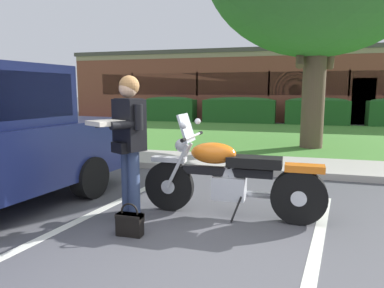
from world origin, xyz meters
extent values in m
plane|color=#4C4C51|center=(0.00, 0.00, 0.00)|extent=(140.00, 140.00, 0.00)
cube|color=#ADA89E|center=(0.00, 3.58, 0.06)|extent=(60.00, 0.20, 0.12)
cube|color=#ADA89E|center=(0.00, 4.43, 0.04)|extent=(60.00, 1.50, 0.08)
cube|color=#478433|center=(0.00, 9.38, 0.03)|extent=(60.00, 8.38, 0.06)
cube|color=silver|center=(-1.52, 0.20, 0.00)|extent=(0.70, 4.38, 0.01)
cube|color=silver|center=(1.16, 0.20, 0.00)|extent=(0.70, 4.38, 0.01)
cylinder|color=black|center=(-0.56, 1.28, 0.32)|extent=(0.64, 0.11, 0.64)
cylinder|color=silver|center=(-0.56, 1.28, 0.32)|extent=(0.18, 0.12, 0.18)
cylinder|color=black|center=(1.04, 1.25, 0.32)|extent=(0.64, 0.19, 0.64)
cylinder|color=silver|center=(1.04, 1.25, 0.32)|extent=(0.18, 0.20, 0.18)
cube|color=silver|center=(-0.56, 1.28, 0.67)|extent=(0.44, 0.15, 0.06)
cube|color=orange|center=(1.09, 1.25, 0.66)|extent=(0.44, 0.21, 0.08)
cylinder|color=silver|center=(-0.43, 1.20, 0.60)|extent=(0.31, 0.05, 0.58)
cylinder|color=silver|center=(-0.42, 1.36, 0.60)|extent=(0.31, 0.05, 0.58)
sphere|color=silver|center=(-0.39, 1.28, 0.86)|extent=(0.17, 0.17, 0.17)
cylinder|color=silver|center=(-0.25, 1.28, 0.98)|extent=(0.04, 0.72, 0.03)
cylinder|color=black|center=(-0.25, 0.92, 0.98)|extent=(0.05, 0.10, 0.04)
cylinder|color=black|center=(-0.24, 1.64, 0.98)|extent=(0.05, 0.10, 0.04)
sphere|color=silver|center=(-0.27, 0.98, 1.14)|extent=(0.08, 0.08, 0.08)
sphere|color=silver|center=(-0.26, 1.58, 1.14)|extent=(0.08, 0.08, 0.08)
cube|color=#B2BCC6|center=(-0.33, 1.28, 1.08)|extent=(0.15, 0.36, 0.35)
cube|color=black|center=(0.19, 1.27, 0.56)|extent=(1.10, 0.12, 0.10)
ellipsoid|color=orange|center=(0.02, 1.27, 0.78)|extent=(0.57, 0.33, 0.26)
cube|color=black|center=(0.52, 1.26, 0.70)|extent=(0.64, 0.29, 0.12)
cube|color=silver|center=(0.22, 1.27, 0.36)|extent=(0.40, 0.25, 0.28)
cylinder|color=silver|center=(0.19, 1.27, 0.52)|extent=(0.18, 0.12, 0.21)
cylinder|color=silver|center=(0.25, 1.27, 0.52)|extent=(0.18, 0.12, 0.21)
cylinder|color=silver|center=(0.59, 1.40, 0.26)|extent=(0.60, 0.09, 0.08)
cylinder|color=silver|center=(0.79, 1.40, 0.26)|extent=(0.60, 0.09, 0.08)
cylinder|color=black|center=(0.34, 1.11, 0.15)|extent=(0.12, 0.12, 0.30)
cube|color=black|center=(-0.81, 0.72, 0.05)|extent=(0.22, 0.26, 0.10)
cube|color=black|center=(-0.93, 0.79, 0.05)|extent=(0.22, 0.26, 0.10)
cylinder|color=navy|center=(-0.80, 0.74, 0.43)|extent=(0.14, 0.14, 0.86)
cylinder|color=navy|center=(-0.92, 0.81, 0.43)|extent=(0.14, 0.14, 0.86)
cube|color=black|center=(-0.86, 0.77, 1.15)|extent=(0.44, 0.38, 0.58)
cube|color=black|center=(-0.86, 0.77, 1.42)|extent=(0.36, 0.32, 0.06)
sphere|color=tan|center=(-0.86, 0.77, 1.56)|extent=(0.21, 0.21, 0.21)
sphere|color=olive|center=(-0.85, 0.79, 1.59)|extent=(0.23, 0.23, 0.23)
cube|color=black|center=(-0.92, 0.66, 0.90)|extent=(0.24, 0.20, 0.12)
cylinder|color=black|center=(-0.80, 0.55, 1.17)|extent=(0.25, 0.34, 0.09)
cylinder|color=black|center=(-1.08, 0.72, 1.17)|extent=(0.25, 0.34, 0.09)
cylinder|color=black|center=(-0.68, 0.64, 1.25)|extent=(0.10, 0.10, 0.28)
cylinder|color=black|center=(-1.06, 0.87, 1.25)|extent=(0.10, 0.10, 0.28)
cube|color=beige|center=(-1.01, 0.52, 1.19)|extent=(0.44, 0.44, 0.05)
cube|color=black|center=(-0.69, 0.38, 0.12)|extent=(0.28, 0.12, 0.24)
cube|color=black|center=(-0.69, 0.38, 0.22)|extent=(0.28, 0.13, 0.04)
torus|color=black|center=(-0.69, 0.38, 0.26)|extent=(0.20, 0.02, 0.20)
cube|color=black|center=(-2.78, 1.23, 1.44)|extent=(1.58, 0.45, 0.51)
cube|color=black|center=(-2.60, 2.53, 0.40)|extent=(1.90, 0.36, 0.20)
cylinder|color=black|center=(-3.61, 1.72, 0.30)|extent=(0.32, 0.63, 0.60)
cylinder|color=black|center=(-1.85, 1.48, 0.30)|extent=(0.32, 0.63, 0.60)
cylinder|color=brown|center=(1.41, 6.84, 1.33)|extent=(0.57, 0.57, 2.66)
cylinder|color=brown|center=(1.79, 6.84, 2.76)|extent=(0.20, 0.94, 1.37)
cylinder|color=brown|center=(1.04, 6.84, 2.72)|extent=(0.20, 0.91, 1.29)
cube|color=#235623|center=(-4.98, 13.77, 0.55)|extent=(2.57, 0.90, 1.10)
ellipsoid|color=#235623|center=(-4.98, 13.77, 1.10)|extent=(2.44, 0.84, 0.28)
cube|color=#235623|center=(-1.53, 13.77, 0.55)|extent=(3.33, 0.90, 1.10)
ellipsoid|color=#235623|center=(-1.53, 13.77, 1.10)|extent=(3.16, 0.84, 0.28)
cube|color=#235623|center=(1.91, 13.77, 0.55)|extent=(2.69, 0.90, 1.10)
ellipsoid|color=#235623|center=(1.91, 13.77, 1.10)|extent=(2.56, 0.84, 0.28)
cube|color=brown|center=(-0.27, 18.93, 1.70)|extent=(20.99, 8.43, 3.40)
cube|color=#998466|center=(-0.27, 14.76, 3.28)|extent=(20.99, 0.10, 0.24)
cube|color=#4C4742|center=(-0.27, 18.93, 3.50)|extent=(21.20, 8.51, 0.20)
cube|color=#1E282D|center=(-0.27, 14.75, 1.87)|extent=(17.84, 0.06, 1.10)
cube|color=brown|center=(-7.40, 14.74, 1.87)|extent=(0.08, 0.04, 1.20)
cube|color=brown|center=(-3.84, 14.74, 1.87)|extent=(0.08, 0.04, 1.20)
cube|color=brown|center=(-0.27, 14.74, 1.87)|extent=(0.08, 0.04, 1.20)
cube|color=brown|center=(3.30, 14.74, 1.87)|extent=(0.08, 0.04, 1.20)
cube|color=#473323|center=(3.93, 14.76, 1.05)|extent=(1.00, 0.08, 2.10)
camera|label=1|loc=(0.95, -2.92, 1.54)|focal=33.36mm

